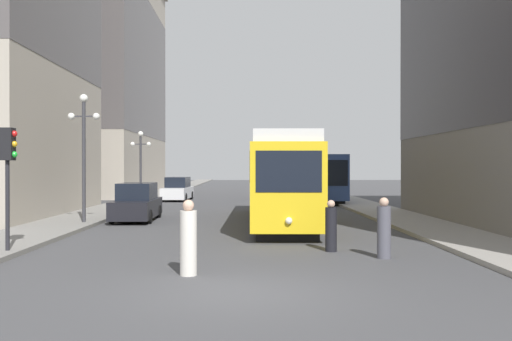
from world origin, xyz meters
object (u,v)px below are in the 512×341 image
object	(u,v)px
transit_bus	(317,176)
pedestrian_crossing_far	(331,227)
lamp_post_left_near	(84,138)
streetcar	(280,178)
traffic_light_near_left	(8,156)
parked_car_left_mid	(178,190)
lamp_post_left_far	(141,155)
pedestrian_on_sidewalk	(188,240)
parked_car_left_near	(137,203)
pedestrian_crossing_near	(384,230)

from	to	relation	value
transit_bus	pedestrian_crossing_far	distance (m)	25.52
transit_bus	lamp_post_left_near	xyz separation A→B (m)	(-12.68, -17.60, 1.92)
pedestrian_crossing_far	streetcar	bearing A→B (deg)	111.21
transit_bus	lamp_post_left_near	world-z (taller)	lamp_post_left_near
streetcar	traffic_light_near_left	distance (m)	12.82
parked_car_left_mid	traffic_light_near_left	distance (m)	26.78
lamp_post_left_far	transit_bus	bearing A→B (deg)	18.98
transit_bus	lamp_post_left_near	size ratio (longest dim) A/B	2.16
streetcar	transit_bus	bearing A→B (deg)	78.25
pedestrian_crossing_far	pedestrian_on_sidewalk	size ratio (longest dim) A/B	0.87
pedestrian_on_sidewalk	parked_car_left_near	bearing A→B (deg)	-133.59
traffic_light_near_left	parked_car_left_mid	bearing A→B (deg)	86.38
parked_car_left_mid	pedestrian_on_sidewalk	bearing A→B (deg)	-79.35
pedestrian_crossing_near	lamp_post_left_far	xyz separation A→B (m)	(-11.09, 22.27, 2.60)
pedestrian_crossing_far	lamp_post_left_far	size ratio (longest dim) A/B	0.32
transit_bus	lamp_post_left_far	bearing A→B (deg)	-161.79
streetcar	lamp_post_left_far	distance (m)	14.99
transit_bus	lamp_post_left_near	distance (m)	21.78
lamp_post_left_far	pedestrian_crossing_far	bearing A→B (deg)	-64.98
pedestrian_crossing_near	lamp_post_left_near	size ratio (longest dim) A/B	0.30
traffic_light_near_left	lamp_post_left_far	world-z (taller)	lamp_post_left_far
transit_bus	parked_car_left_near	world-z (taller)	transit_bus
streetcar	lamp_post_left_near	xyz separation A→B (m)	(-8.81, -1.18, 1.76)
traffic_light_near_left	parked_car_left_near	bearing A→B (deg)	80.96
parked_car_left_near	pedestrian_on_sidewalk	size ratio (longest dim) A/B	2.70
transit_bus	parked_car_left_near	xyz separation A→B (m)	(-10.78, -15.34, -1.10)
lamp_post_left_far	traffic_light_near_left	bearing A→B (deg)	-89.42
transit_bus	pedestrian_crossing_near	bearing A→B (deg)	-94.20
parked_car_left_near	pedestrian_crossing_far	distance (m)	12.73
transit_bus	pedestrian_crossing_far	size ratio (longest dim) A/B	7.75
parked_car_left_near	pedestrian_on_sidewalk	distance (m)	14.18
traffic_light_near_left	lamp_post_left_far	bearing A→B (deg)	90.58
transit_bus	pedestrian_crossing_near	xyz separation A→B (m)	(-1.60, -26.63, -1.14)
traffic_light_near_left	lamp_post_left_near	world-z (taller)	lamp_post_left_near
parked_car_left_mid	pedestrian_on_sidewalk	world-z (taller)	parked_car_left_mid
parked_car_left_near	lamp_post_left_far	bearing A→B (deg)	99.01
streetcar	parked_car_left_near	distance (m)	7.10
pedestrian_crossing_near	lamp_post_left_near	bearing A→B (deg)	-137.34
parked_car_left_mid	pedestrian_crossing_near	distance (m)	28.88
traffic_light_near_left	lamp_post_left_far	distance (m)	21.55
transit_bus	parked_car_left_mid	world-z (taller)	transit_bus
parked_car_left_near	lamp_post_left_far	distance (m)	11.43
pedestrian_crossing_far	lamp_post_left_far	distance (m)	23.29
transit_bus	lamp_post_left_near	bearing A→B (deg)	-126.56
transit_bus	traffic_light_near_left	xyz separation A→B (m)	(-12.47, -25.90, 0.96)
streetcar	traffic_light_near_left	xyz separation A→B (m)	(-8.59, -9.48, 0.81)
streetcar	parked_car_left_mid	world-z (taller)	streetcar
transit_bus	pedestrian_crossing_far	world-z (taller)	transit_bus
parked_car_left_near	pedestrian_crossing_near	world-z (taller)	parked_car_left_near
parked_car_left_mid	lamp_post_left_far	xyz separation A→B (m)	(-1.90, -5.11, 2.57)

